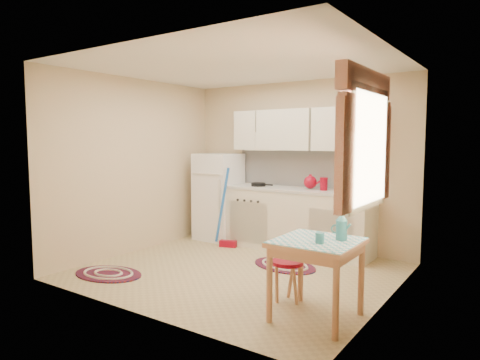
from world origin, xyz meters
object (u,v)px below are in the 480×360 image
Objects in this scene: base_cabinets at (295,221)px; stool at (288,281)px; fridge at (218,197)px; table at (316,280)px.

base_cabinets reaches higher than stool.
fridge is at bearing -177.91° from base_cabinets.
stool is at bearing -38.78° from fridge.
table is at bearing -37.26° from fridge.
base_cabinets is (1.37, 0.05, -0.26)m from fridge.
table is (2.63, -2.00, -0.34)m from fridge.
fridge reaches higher than table.
fridge reaches higher than stool.
fridge is 2.90m from stool.
table is at bearing -58.38° from base_cabinets.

